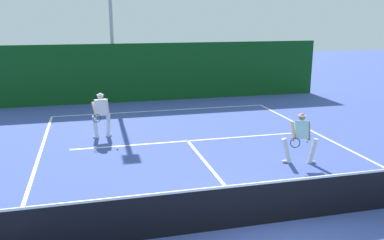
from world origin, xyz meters
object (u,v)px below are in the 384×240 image
Objects in this scene: player_far at (101,113)px; tennis_ball at (307,141)px; tennis_ball_extra at (117,149)px; player_near at (301,136)px.

player_far reaches higher than tennis_ball.
player_far is 25.15× the size of tennis_ball_extra.
player_near is 0.94× the size of player_far.
tennis_ball is (7.03, -2.42, -0.88)m from player_far.
tennis_ball_extra is (0.42, -1.62, -0.88)m from player_far.
player_near is 23.65× the size of tennis_ball_extra.
player_near reaches higher than tennis_ball.
player_near is 23.65× the size of tennis_ball.
player_near is 2.45m from tennis_ball.
tennis_ball_extra is (-5.26, 2.68, -0.82)m from player_near.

